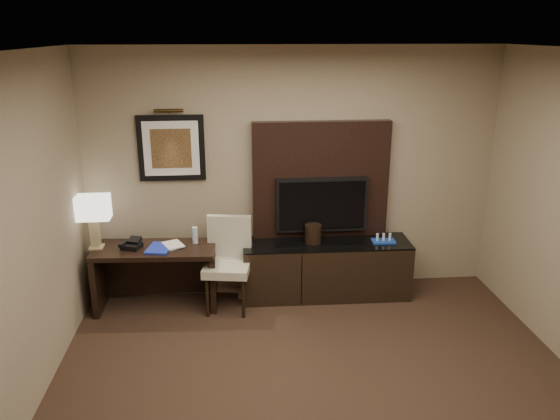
{
  "coord_description": "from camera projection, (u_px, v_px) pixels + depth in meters",
  "views": [
    {
      "loc": [
        -0.67,
        -3.28,
        2.84
      ],
      "look_at": [
        -0.21,
        1.8,
        1.15
      ],
      "focal_mm": 35.0,
      "sensor_mm": 36.0,
      "label": 1
    }
  ],
  "objects": [
    {
      "name": "picture_light",
      "position": [
        169.0,
        111.0,
        5.61
      ],
      "size": [
        0.04,
        0.04,
        0.3
      ],
      "primitive_type": "cylinder",
      "color": "#423015",
      "rests_on": "wall_back"
    },
    {
      "name": "desk",
      "position": [
        157.0,
        277.0,
        5.8
      ],
      "size": [
        1.29,
        0.61,
        0.68
      ],
      "primitive_type": "cube",
      "rotation": [
        0.0,
        0.0,
        -0.05
      ],
      "color": "black",
      "rests_on": "floor"
    },
    {
      "name": "ceiling",
      "position": [
        343.0,
        54.0,
        3.21
      ],
      "size": [
        4.5,
        5.0,
        0.01
      ],
      "primitive_type": "cube",
      "color": "silver",
      "rests_on": "wall_back"
    },
    {
      "name": "book",
      "position": [
        164.0,
        237.0,
        5.65
      ],
      "size": [
        0.17,
        0.1,
        0.25
      ],
      "primitive_type": "imported",
      "rotation": [
        0.0,
        0.0,
        0.45
      ],
      "color": "#C4AF9A",
      "rests_on": "desk"
    },
    {
      "name": "ice_bucket",
      "position": [
        313.0,
        234.0,
        5.93
      ],
      "size": [
        0.19,
        0.19,
        0.2
      ],
      "primitive_type": "cylinder",
      "rotation": [
        0.0,
        0.0,
        0.04
      ],
      "color": "black",
      "rests_on": "credenza"
    },
    {
      "name": "blue_folder",
      "position": [
        160.0,
        248.0,
        5.65
      ],
      "size": [
        0.29,
        0.35,
        0.02
      ],
      "primitive_type": "cube",
      "rotation": [
        0.0,
        0.0,
        -0.19
      ],
      "color": "#1A2BAA",
      "rests_on": "desk"
    },
    {
      "name": "wall_back",
      "position": [
        293.0,
        172.0,
        5.99
      ],
      "size": [
        4.5,
        0.01,
        2.7
      ],
      "primitive_type": "cube",
      "color": "gray",
      "rests_on": "floor"
    },
    {
      "name": "desk_phone",
      "position": [
        132.0,
        244.0,
        5.66
      ],
      "size": [
        0.23,
        0.21,
        0.09
      ],
      "primitive_type": null,
      "rotation": [
        0.0,
        0.0,
        -0.32
      ],
      "color": "black",
      "rests_on": "desk"
    },
    {
      "name": "table_lamp",
      "position": [
        94.0,
        223.0,
        5.6
      ],
      "size": [
        0.38,
        0.28,
        0.55
      ],
      "primitive_type": null,
      "rotation": [
        0.0,
        0.0,
        0.28
      ],
      "color": "tan",
      "rests_on": "desk"
    },
    {
      "name": "tv",
      "position": [
        322.0,
        205.0,
        5.97
      ],
      "size": [
        1.0,
        0.08,
        0.6
      ],
      "primitive_type": "cube",
      "color": "black",
      "rests_on": "tv_wall_panel"
    },
    {
      "name": "tv_wall_panel",
      "position": [
        321.0,
        180.0,
        5.99
      ],
      "size": [
        1.5,
        0.12,
        1.3
      ],
      "primitive_type": "cube",
      "color": "black",
      "rests_on": "wall_back"
    },
    {
      "name": "minibar_tray",
      "position": [
        384.0,
        238.0,
        5.96
      ],
      "size": [
        0.26,
        0.16,
        0.09
      ],
      "primitive_type": null,
      "rotation": [
        0.0,
        0.0,
        -0.06
      ],
      "color": "#1A43AE",
      "rests_on": "credenza"
    },
    {
      "name": "water_bottle",
      "position": [
        195.0,
        235.0,
        5.79
      ],
      "size": [
        0.07,
        0.07,
        0.18
      ],
      "primitive_type": "cylinder",
      "rotation": [
        0.0,
        0.0,
        0.3
      ],
      "color": "silver",
      "rests_on": "desk"
    },
    {
      "name": "desk_chair",
      "position": [
        227.0,
        266.0,
        5.7
      ],
      "size": [
        0.55,
        0.61,
        0.98
      ],
      "primitive_type": null,
      "rotation": [
        0.0,
        0.0,
        -0.16
      ],
      "color": "beige",
      "rests_on": "floor"
    },
    {
      "name": "credenza",
      "position": [
        326.0,
        269.0,
        6.06
      ],
      "size": [
        1.84,
        0.54,
        0.63
      ],
      "primitive_type": "cube",
      "rotation": [
        0.0,
        0.0,
        -0.02
      ],
      "color": "black",
      "rests_on": "floor"
    },
    {
      "name": "artwork",
      "position": [
        171.0,
        148.0,
        5.77
      ],
      "size": [
        0.7,
        0.04,
        0.7
      ],
      "primitive_type": "cube",
      "color": "black",
      "rests_on": "wall_back"
    }
  ]
}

